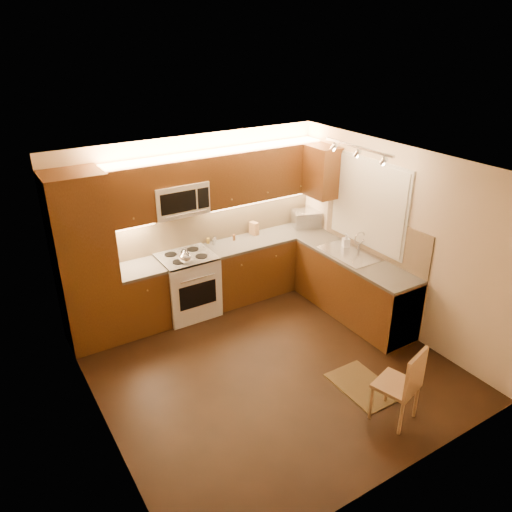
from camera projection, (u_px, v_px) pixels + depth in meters
floor at (269, 366)px, 6.14m from camera, size 4.00×4.00×0.01m
ceiling at (272, 168)px, 5.08m from camera, size 4.00×4.00×0.01m
wall_back at (194, 222)px, 7.15m from camera, size 4.00×0.01×2.50m
wall_front at (404, 371)px, 4.07m from camera, size 4.00×0.01×2.50m
wall_left at (93, 328)px, 4.65m from camera, size 0.01×4.00×2.50m
wall_right at (396, 240)px, 6.57m from camera, size 0.01×4.00×2.50m
pantry at (85, 262)px, 6.17m from camera, size 0.70×0.60×2.30m
base_cab_back_left at (141, 299)px, 6.79m from camera, size 0.62×0.60×0.86m
counter_back_left at (138, 269)px, 6.60m from camera, size 0.62×0.60×0.04m
base_cab_back_right at (266, 264)px, 7.76m from camera, size 1.92×0.60×0.86m
counter_back_right at (266, 238)px, 7.57m from camera, size 1.92×0.60×0.04m
base_cab_right at (354, 288)px, 7.08m from camera, size 0.60×2.00×0.86m
counter_right at (356, 259)px, 6.89m from camera, size 0.60×2.00×0.04m
dishwasher at (390, 309)px, 6.54m from camera, size 0.58×0.60×0.84m
backsplash_back at (216, 221)px, 7.33m from camera, size 3.30×0.02×0.60m
backsplash_right at (374, 234)px, 6.89m from camera, size 0.02×2.00×0.60m
upper_cab_back_left at (127, 195)px, 6.28m from camera, size 0.62×0.35×0.75m
upper_cab_back_right at (262, 173)px, 7.25m from camera, size 1.92×0.35×0.75m
upper_cab_bridge at (176, 171)px, 6.51m from camera, size 0.76×0.35×0.31m
upper_cab_right_corner at (322, 172)px, 7.30m from camera, size 0.35×0.50×0.75m
stove at (188, 285)px, 7.09m from camera, size 0.76×0.65×0.92m
microwave at (178, 198)px, 6.66m from camera, size 0.76×0.38×0.44m
window_frame at (369, 203)px, 6.83m from camera, size 0.03×1.44×1.24m
window_blinds at (368, 204)px, 6.83m from camera, size 0.02×1.36×1.16m
sink at (350, 249)px, 6.96m from camera, size 0.52×0.86×0.15m
faucet at (360, 242)px, 7.02m from camera, size 0.20×0.04×0.30m
track_light_bar at (358, 147)px, 6.15m from camera, size 0.04×1.20×0.03m
kettle at (185, 256)px, 6.65m from camera, size 0.23×0.23×0.20m
toaster_oven at (306, 219)px, 7.90m from camera, size 0.51×0.44×0.26m
knife_block at (254, 228)px, 7.61m from camera, size 0.12×0.16×0.20m
spice_jar_a at (214, 242)px, 7.28m from camera, size 0.06×0.06×0.09m
spice_jar_b at (234, 237)px, 7.42m from camera, size 0.05×0.05×0.09m
spice_jar_c at (215, 239)px, 7.37m from camera, size 0.05×0.05×0.09m
spice_jar_d at (208, 241)px, 7.32m from camera, size 0.05×0.05×0.08m
soap_bottle at (346, 241)px, 7.16m from camera, size 0.12×0.12×0.21m
rug at (363, 386)px, 5.79m from camera, size 0.54×0.81×0.01m
dining_chair at (396, 383)px, 5.15m from camera, size 0.50×0.50×0.90m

